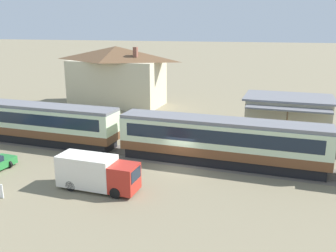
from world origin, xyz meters
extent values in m
plane|color=#7A7056|center=(0.00, 0.00, 0.00)|extent=(600.00, 600.00, 0.00)
cube|color=brown|center=(3.18, 1.96, 1.30)|extent=(17.80, 2.93, 0.80)
cube|color=beige|center=(3.18, 1.96, 2.72)|extent=(17.80, 2.93, 2.04)
cube|color=#192330|center=(3.18, 1.96, 2.82)|extent=(16.37, 2.97, 1.14)
cube|color=slate|center=(3.18, 1.96, 3.89)|extent=(17.80, 2.76, 0.30)
cube|color=black|center=(3.18, 1.96, 0.46)|extent=(17.09, 2.52, 0.88)
cylinder|color=black|center=(9.05, 1.24, 0.45)|extent=(0.90, 0.18, 0.90)
cylinder|color=black|center=(9.05, 2.68, 0.45)|extent=(0.90, 0.18, 0.90)
cylinder|color=black|center=(-2.69, 1.24, 0.45)|extent=(0.90, 0.18, 0.90)
cylinder|color=black|center=(-2.69, 2.68, 0.45)|extent=(0.90, 0.18, 0.90)
cube|color=brown|center=(-15.99, 1.96, 1.30)|extent=(17.80, 2.93, 0.80)
cube|color=beige|center=(-15.99, 1.96, 2.72)|extent=(17.80, 2.93, 2.04)
cube|color=#192330|center=(-15.99, 1.96, 2.82)|extent=(16.37, 2.97, 1.14)
cube|color=slate|center=(-15.99, 1.96, 3.89)|extent=(17.80, 2.76, 0.30)
cube|color=black|center=(-15.99, 1.96, 0.46)|extent=(17.09, 2.52, 0.88)
cylinder|color=black|center=(-10.11, 1.24, 0.45)|extent=(0.90, 0.18, 0.90)
cylinder|color=black|center=(-10.11, 2.68, 0.45)|extent=(0.90, 0.18, 0.90)
cube|color=#665B51|center=(-4.76, 1.96, 0.01)|extent=(149.31, 3.60, 0.01)
cube|color=#4C4238|center=(-4.76, 1.24, 0.02)|extent=(149.31, 0.12, 0.04)
cube|color=#4C4238|center=(-4.76, 2.68, 0.02)|extent=(149.31, 0.12, 0.04)
cube|color=beige|center=(8.46, 11.69, 2.20)|extent=(8.31, 5.63, 4.41)
cube|color=slate|center=(8.46, 11.69, 4.51)|extent=(8.97, 6.09, 0.20)
cube|color=slate|center=(8.46, 8.07, 4.01)|extent=(7.97, 1.60, 0.16)
cylinder|color=brown|center=(8.46, 7.47, 1.96)|extent=(0.14, 0.14, 3.93)
cube|color=beige|center=(-16.67, 21.77, 3.41)|extent=(13.71, 7.07, 6.83)
pyramid|color=brown|center=(-16.67, 21.77, 7.88)|extent=(14.81, 7.64, 2.10)
cube|color=brown|center=(-12.83, 20.36, 7.98)|extent=(0.56, 0.56, 1.89)
cylinder|color=black|center=(-13.62, -4.78, 0.31)|extent=(0.62, 0.20, 0.62)
cube|color=#B2281E|center=(-2.18, -6.04, 1.20)|extent=(1.80, 1.93, 1.96)
cube|color=#192330|center=(-1.26, -6.04, 1.59)|extent=(0.03, 1.61, 0.86)
cube|color=silver|center=(-5.18, -6.04, 1.38)|extent=(4.21, 2.01, 2.32)
cylinder|color=black|center=(-2.48, -6.91, 0.40)|extent=(0.80, 0.26, 0.80)
cylinder|color=black|center=(-2.48, -5.16, 0.40)|extent=(0.80, 0.26, 0.80)
cylinder|color=black|center=(-6.09, -6.91, 0.40)|extent=(0.80, 0.26, 0.80)
cylinder|color=black|center=(-6.09, -5.16, 0.40)|extent=(0.80, 0.26, 0.80)
camera|label=1|loc=(8.32, -27.15, 11.46)|focal=38.00mm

